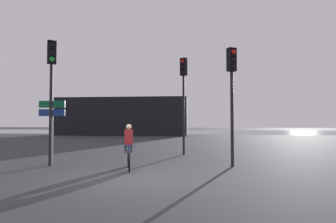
{
  "coord_description": "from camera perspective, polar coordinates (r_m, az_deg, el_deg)",
  "views": [
    {
      "loc": [
        1.82,
        -7.81,
        1.74
      ],
      "look_at": [
        0.5,
        5.0,
        2.2
      ],
      "focal_mm": 28.0,
      "sensor_mm": 36.0,
      "label": 1
    }
  ],
  "objects": [
    {
      "name": "cyclist",
      "position": [
        9.64,
        -8.56,
        -7.5
      ],
      "size": [
        0.62,
        1.65,
        1.62
      ],
      "rotation": [
        0.0,
        0.0,
        -2.85
      ],
      "color": "black",
      "rests_on": "ground"
    },
    {
      "name": "ground_plane",
      "position": [
        8.2,
        -7.29,
        -14.28
      ],
      "size": [
        120.0,
        120.0,
        0.0
      ],
      "primitive_type": "plane",
      "color": "#333338"
    },
    {
      "name": "traffic_light_center",
      "position": [
        13.61,
        3.41,
        5.13
      ],
      "size": [
        0.4,
        0.42,
        5.0
      ],
      "rotation": [
        0.0,
        0.0,
        2.65
      ],
      "color": "black",
      "rests_on": "ground"
    },
    {
      "name": "distant_building",
      "position": [
        32.73,
        -9.78,
        -1.08
      ],
      "size": [
        15.81,
        4.0,
        4.55
      ],
      "primitive_type": "cube",
      "color": "black",
      "rests_on": "ground"
    },
    {
      "name": "direction_sign_post",
      "position": [
        11.54,
        -23.93,
        -1.6
      ],
      "size": [
        1.1,
        0.12,
        2.6
      ],
      "rotation": [
        0.0,
        0.0,
        3.16
      ],
      "color": "slate",
      "rests_on": "ground"
    },
    {
      "name": "traffic_light_near_right",
      "position": [
        10.4,
        13.72,
        5.83
      ],
      "size": [
        0.39,
        0.42,
        4.55
      ],
      "rotation": [
        0.0,
        0.0,
        3.63
      ],
      "color": "black",
      "rests_on": "ground"
    },
    {
      "name": "traffic_light_near_left",
      "position": [
        11.25,
        -24.05,
        6.43
      ],
      "size": [
        0.4,
        0.42,
        4.88
      ],
      "rotation": [
        0.0,
        0.0,
        3.76
      ],
      "color": "black",
      "rests_on": "ground"
    },
    {
      "name": "water_strip",
      "position": [
        41.59,
        3.37,
        -4.44
      ],
      "size": [
        80.0,
        16.0,
        0.01
      ],
      "primitive_type": "cube",
      "color": "slate",
      "rests_on": "ground"
    }
  ]
}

